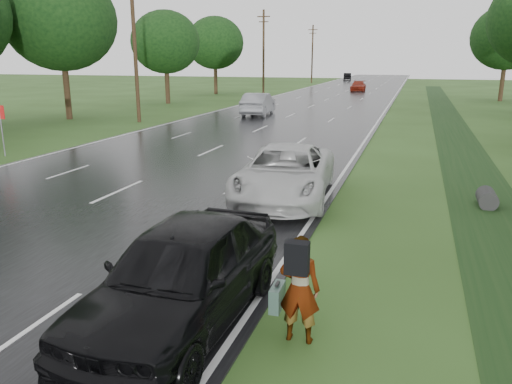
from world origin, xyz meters
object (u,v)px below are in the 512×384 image
Objects in this scene: silver_sedan at (258,104)px; white_pickup at (285,173)px; pedestrian at (298,288)px; dark_sedan at (182,274)px; road_sign at (1,120)px.

white_pickup is at bearing 104.45° from silver_sedan.
dark_sedan is (-1.93, -0.09, 0.01)m from pedestrian.
road_sign reaches higher than pedestrian.
white_pickup is 7.97m from dark_sedan.
road_sign reaches higher than silver_sedan.
road_sign is 18.10m from dark_sedan.
dark_sedan reaches higher than pedestrian.
silver_sedan reaches higher than white_pickup.
dark_sedan reaches higher than white_pickup.
pedestrian is at bearing 4.33° from dark_sedan.
road_sign is 0.45× the size of dark_sedan.
road_sign reaches higher than dark_sedan.
dark_sedan is at bearing -37.75° from road_sign.
road_sign is at bearing 162.23° from white_pickup.
dark_sedan reaches higher than silver_sedan.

